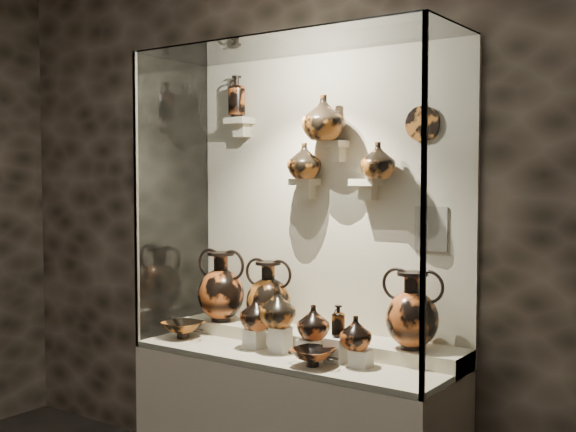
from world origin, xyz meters
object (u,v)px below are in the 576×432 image
(jug_c, at_px, (314,322))
(amphora_left, at_px, (221,286))
(amphora_right, at_px, (412,310))
(ovoid_vase_a, at_px, (305,161))
(amphora_mid, at_px, (269,294))
(jug_b, at_px, (278,308))
(lekythos_tall, at_px, (237,94))
(kylix_left, at_px, (183,328))
(ovoid_vase_b, at_px, (324,118))
(ovoid_vase_c, at_px, (378,160))
(jug_e, at_px, (356,333))
(lekythos_small, at_px, (339,319))
(kylix_right, at_px, (313,355))
(jug_a, at_px, (256,313))

(jug_c, bearing_deg, amphora_left, -177.66)
(amphora_right, xyz_separation_m, ovoid_vase_a, (-0.66, 0.06, 0.72))
(amphora_mid, relative_size, jug_b, 1.85)
(lekythos_tall, height_order, ovoid_vase_a, lekythos_tall)
(jug_b, relative_size, kylix_left, 0.71)
(ovoid_vase_b, relative_size, ovoid_vase_c, 1.28)
(jug_c, xyz_separation_m, jug_e, (0.26, -0.03, -0.02))
(lekythos_small, bearing_deg, kylix_right, -100.72)
(jug_b, bearing_deg, kylix_right, -35.36)
(amphora_right, distance_m, lekythos_small, 0.36)
(amphora_left, xyz_separation_m, amphora_mid, (0.33, 0.01, -0.02))
(kylix_left, distance_m, kylix_right, 0.92)
(amphora_right, bearing_deg, ovoid_vase_c, -171.32)
(amphora_left, relative_size, jug_a, 2.23)
(amphora_left, distance_m, ovoid_vase_c, 1.20)
(kylix_left, distance_m, ovoid_vase_a, 1.15)
(jug_b, height_order, ovoid_vase_c, ovoid_vase_c)
(amphora_right, relative_size, ovoid_vase_a, 1.97)
(amphora_right, height_order, ovoid_vase_b, ovoid_vase_b)
(amphora_mid, xyz_separation_m, kylix_left, (-0.42, -0.24, -0.20))
(amphora_mid, height_order, kylix_left, amphora_mid)
(amphora_mid, bearing_deg, jug_c, -31.04)
(jug_b, distance_m, jug_e, 0.47)
(jug_e, xyz_separation_m, kylix_right, (-0.17, -0.12, -0.11))
(jug_a, distance_m, kylix_left, 0.51)
(amphora_right, bearing_deg, jug_a, -141.55)
(amphora_right, relative_size, jug_c, 2.19)
(amphora_left, height_order, jug_b, amphora_left)
(jug_e, bearing_deg, amphora_left, 159.10)
(amphora_left, relative_size, kylix_right, 1.55)
(jug_a, distance_m, ovoid_vase_b, 1.07)
(jug_a, distance_m, jug_b, 0.14)
(jug_c, relative_size, lekythos_small, 0.97)
(lekythos_tall, bearing_deg, jug_c, -40.01)
(amphora_mid, distance_m, ovoid_vase_c, 0.97)
(amphora_mid, distance_m, ovoid_vase_a, 0.76)
(jug_c, xyz_separation_m, ovoid_vase_c, (0.23, 0.24, 0.80))
(jug_b, xyz_separation_m, ovoid_vase_c, (0.44, 0.26, 0.75))
(amphora_mid, height_order, jug_a, amphora_mid)
(jug_c, bearing_deg, jug_a, -161.23)
(jug_a, distance_m, lekythos_small, 0.49)
(jug_e, height_order, kylix_right, jug_e)
(jug_b, relative_size, lekythos_tall, 0.73)
(kylix_left, bearing_deg, amphora_mid, 5.07)
(ovoid_vase_b, height_order, ovoid_vase_c, ovoid_vase_b)
(kylix_right, distance_m, ovoid_vase_c, 1.01)
(lekythos_tall, bearing_deg, amphora_mid, -36.71)
(lekythos_small, bearing_deg, amphora_right, 38.96)
(amphora_right, bearing_deg, amphora_mid, -155.76)
(amphora_right, relative_size, lekythos_tall, 1.39)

